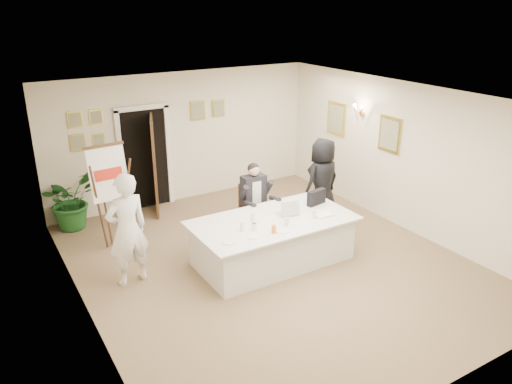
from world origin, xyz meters
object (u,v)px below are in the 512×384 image
object	(u,v)px
potted_palm	(70,200)
flip_chart	(109,202)
standing_man	(127,230)
standing_woman	(322,181)
conference_table	(273,240)
steel_jug	(254,226)
oj_glass	(274,229)
paper_stack	(323,215)
laptop	(286,206)
laptop_bag	(316,197)
seated_man	(255,200)

from	to	relation	value
potted_palm	flip_chart	bearing A→B (deg)	-70.37
standing_man	standing_woman	xyz separation A→B (m)	(4.00, 0.32, -0.05)
conference_table	steel_jug	xyz separation A→B (m)	(-0.47, -0.17, 0.44)
potted_palm	oj_glass	distance (m)	4.31
flip_chart	oj_glass	world-z (taller)	flip_chart
flip_chart	paper_stack	world-z (taller)	flip_chart
conference_table	paper_stack	world-z (taller)	paper_stack
conference_table	laptop	bearing A→B (deg)	14.20
laptop_bag	oj_glass	distance (m)	1.42
standing_man	standing_woman	distance (m)	4.01
steel_jug	seated_man	bearing A→B (deg)	58.54
standing_man	oj_glass	world-z (taller)	standing_man
seated_man	standing_man	size ratio (longest dim) A/B	0.78
standing_woman	conference_table	bearing A→B (deg)	19.15
laptop	seated_man	bearing A→B (deg)	103.93
paper_stack	steel_jug	size ratio (longest dim) A/B	2.92
standing_woman	laptop_bag	size ratio (longest dim) A/B	4.47
flip_chart	laptop	size ratio (longest dim) A/B	5.45
laptop	oj_glass	bearing A→B (deg)	-127.51
flip_chart	oj_glass	size ratio (longest dim) A/B	14.50
flip_chart	standing_woman	bearing A→B (deg)	-14.85
conference_table	steel_jug	bearing A→B (deg)	-160.13
conference_table	oj_glass	size ratio (longest dim) A/B	20.79
seated_man	standing_man	distance (m)	2.60
seated_man	laptop	distance (m)	0.99
conference_table	potted_palm	world-z (taller)	potted_palm
paper_stack	steel_jug	world-z (taller)	steel_jug
flip_chart	potted_palm	distance (m)	1.36
standing_woman	oj_glass	world-z (taller)	standing_woman
steel_jug	paper_stack	bearing A→B (deg)	-5.69
conference_table	laptop_bag	xyz separation A→B (m)	(1.02, 0.16, 0.52)
laptop	oj_glass	xyz separation A→B (m)	(-0.59, -0.51, -0.07)
laptop_bag	paper_stack	world-z (taller)	laptop_bag
standing_woman	laptop	size ratio (longest dim) A/B	4.95
standing_man	potted_palm	xyz separation A→B (m)	(-0.34, 2.60, -0.34)
potted_palm	steel_jug	distance (m)	3.98
flip_chart	laptop_bag	distance (m)	3.64
flip_chart	standing_woman	xyz separation A→B (m)	(3.90, -1.03, -0.01)
oj_glass	steel_jug	size ratio (longest dim) A/B	1.18
flip_chart	standing_woman	world-z (taller)	flip_chart
seated_man	oj_glass	world-z (taller)	seated_man
conference_table	steel_jug	world-z (taller)	steel_jug
seated_man	laptop_bag	size ratio (longest dim) A/B	3.71
paper_stack	seated_man	bearing A→B (deg)	111.81
laptop_bag	conference_table	bearing A→B (deg)	178.86
flip_chart	steel_jug	world-z (taller)	flip_chart
seated_man	potted_palm	bearing A→B (deg)	132.86
standing_man	paper_stack	bearing A→B (deg)	155.22
laptop	steel_jug	size ratio (longest dim) A/B	3.14
standing_woman	oj_glass	distance (m)	2.40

